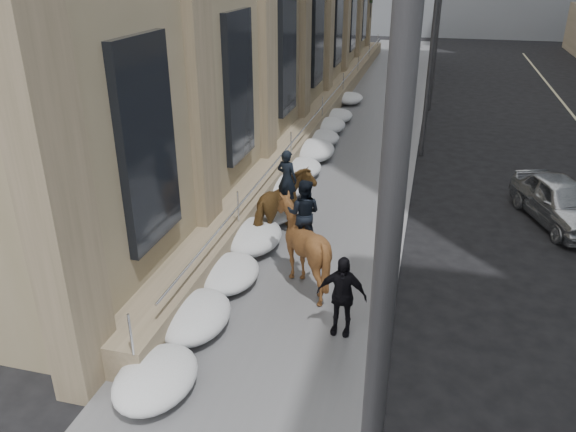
# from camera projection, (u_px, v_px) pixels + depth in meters

# --- Properties ---
(ground) EXTENTS (140.00, 140.00, 0.00)m
(ground) POSITION_uv_depth(u_px,v_px,m) (259.00, 344.00, 12.18)
(ground) COLOR black
(ground) RESTS_ON ground
(sidewalk) EXTENTS (5.00, 80.00, 0.12)m
(sidewalk) POSITION_uv_depth(u_px,v_px,m) (337.00, 181.00, 20.95)
(sidewalk) COLOR #59595C
(sidewalk) RESTS_ON ground
(curb) EXTENTS (0.24, 80.00, 0.12)m
(curb) POSITION_uv_depth(u_px,v_px,m) (409.00, 187.00, 20.36)
(curb) COLOR slate
(curb) RESTS_ON ground
(streetlight_near) EXTENTS (1.71, 0.24, 8.00)m
(streetlight_near) POSITION_uv_depth(u_px,v_px,m) (355.00, 387.00, 4.36)
(streetlight_near) COLOR #2D2D30
(streetlight_near) RESTS_ON ground
(streetlight_mid) EXTENTS (1.71, 0.24, 8.00)m
(streetlight_mid) POSITION_uv_depth(u_px,v_px,m) (428.00, 43.00, 21.96)
(streetlight_mid) COLOR #2D2D30
(streetlight_mid) RESTS_ON ground
(streetlight_far) EXTENTS (1.71, 0.24, 8.00)m
(streetlight_far) POSITION_uv_depth(u_px,v_px,m) (436.00, 6.00, 39.56)
(streetlight_far) COLOR #2D2D30
(streetlight_far) RESTS_ON ground
(traffic_signal) EXTENTS (4.10, 0.22, 6.00)m
(traffic_signal) POSITION_uv_depth(u_px,v_px,m) (418.00, 34.00, 29.39)
(traffic_signal) COLOR #2D2D30
(traffic_signal) RESTS_ON ground
(snow_bank) EXTENTS (1.70, 18.10, 0.76)m
(snow_bank) POSITION_uv_depth(u_px,v_px,m) (288.00, 185.00, 19.43)
(snow_bank) COLOR white
(snow_bank) RESTS_ON sidewalk
(mounted_horse_left) EXTENTS (1.66, 2.46, 2.62)m
(mounted_horse_left) POSITION_uv_depth(u_px,v_px,m) (283.00, 204.00, 16.23)
(mounted_horse_left) COLOR #4F3517
(mounted_horse_left) RESTS_ON sidewalk
(mounted_horse_right) EXTENTS (1.76, 1.98, 2.74)m
(mounted_horse_right) POSITION_uv_depth(u_px,v_px,m) (302.00, 242.00, 13.75)
(mounted_horse_right) COLOR #503016
(mounted_horse_right) RESTS_ON sidewalk
(pedestrian) EXTENTS (1.10, 0.48, 1.86)m
(pedestrian) POSITION_uv_depth(u_px,v_px,m) (342.00, 295.00, 12.00)
(pedestrian) COLOR black
(pedestrian) RESTS_ON sidewalk
(car_silver) EXTENTS (2.97, 4.56, 1.44)m
(car_silver) POSITION_uv_depth(u_px,v_px,m) (561.00, 201.00, 17.48)
(car_silver) COLOR #A5A8AC
(car_silver) RESTS_ON ground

